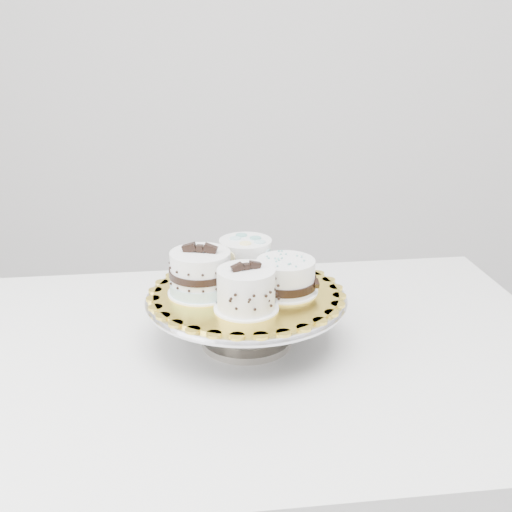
# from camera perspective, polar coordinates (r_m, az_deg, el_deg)

# --- Properties ---
(table) EXTENTS (1.27, 0.98, 0.75)m
(table) POSITION_cam_1_polar(r_m,az_deg,el_deg) (1.15, -1.34, -12.02)
(table) COLOR silver
(table) RESTS_ON floor
(cake_stand) EXTENTS (0.34, 0.34, 0.09)m
(cake_stand) POSITION_cam_1_polar(r_m,az_deg,el_deg) (1.10, -0.86, -4.83)
(cake_stand) COLOR gray
(cake_stand) RESTS_ON table
(cake_board) EXTENTS (0.37, 0.37, 0.00)m
(cake_board) POSITION_cam_1_polar(r_m,az_deg,el_deg) (1.09, -0.87, -3.33)
(cake_board) COLOR gold
(cake_board) RESTS_ON cake_stand
(cake_swirl) EXTENTS (0.12, 0.12, 0.08)m
(cake_swirl) POSITION_cam_1_polar(r_m,az_deg,el_deg) (1.01, -0.88, -3.08)
(cake_swirl) COLOR white
(cake_swirl) RESTS_ON cake_board
(cake_banded) EXTENTS (0.11, 0.11, 0.09)m
(cake_banded) POSITION_cam_1_polar(r_m,az_deg,el_deg) (1.07, -4.94, -1.64)
(cake_banded) COLOR white
(cake_banded) RESTS_ON cake_board
(cake_dots) EXTENTS (0.12, 0.12, 0.07)m
(cake_dots) POSITION_cam_1_polar(r_m,az_deg,el_deg) (1.14, -0.94, -0.15)
(cake_dots) COLOR white
(cake_dots) RESTS_ON cake_board
(cake_ribbon) EXTENTS (0.12, 0.12, 0.06)m
(cake_ribbon) POSITION_cam_1_polar(r_m,az_deg,el_deg) (1.08, 2.69, -1.87)
(cake_ribbon) COLOR white
(cake_ribbon) RESTS_ON cake_board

